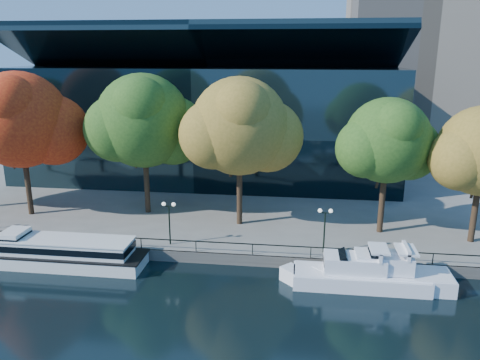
# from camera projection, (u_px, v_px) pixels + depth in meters

# --- Properties ---
(ground) EXTENTS (160.00, 160.00, 0.00)m
(ground) POSITION_uv_depth(u_px,v_px,m) (188.00, 279.00, 38.38)
(ground) COLOR black
(ground) RESTS_ON ground
(promenade) EXTENTS (90.00, 67.08, 1.00)m
(promenade) POSITION_uv_depth(u_px,v_px,m) (242.00, 167.00, 72.99)
(promenade) COLOR slate
(promenade) RESTS_ON ground
(railing) EXTENTS (88.20, 0.08, 0.99)m
(railing) POSITION_uv_depth(u_px,v_px,m) (196.00, 241.00, 40.97)
(railing) COLOR black
(railing) RESTS_ON promenade
(convention_building) EXTENTS (50.00, 24.57, 21.43)m
(convention_building) POSITION_uv_depth(u_px,v_px,m) (211.00, 119.00, 66.95)
(convention_building) COLOR black
(convention_building) RESTS_ON ground
(tour_boat) EXTENTS (15.85, 3.54, 3.01)m
(tour_boat) POSITION_uv_depth(u_px,v_px,m) (58.00, 251.00, 40.51)
(tour_boat) COLOR silver
(tour_boat) RESTS_ON ground
(cruiser_near) EXTENTS (11.65, 3.00, 3.37)m
(cruiser_near) POSITION_uv_depth(u_px,v_px,m) (354.00, 274.00, 36.96)
(cruiser_near) COLOR white
(cruiser_near) RESTS_ON ground
(cruiser_far) EXTENTS (10.84, 3.00, 3.54)m
(cruiser_far) POSITION_uv_depth(u_px,v_px,m) (383.00, 273.00, 36.90)
(cruiser_far) COLOR white
(cruiser_far) RESTS_ON ground
(tree_1) EXTENTS (12.37, 10.14, 15.15)m
(tree_1) POSITION_uv_depth(u_px,v_px,m) (21.00, 122.00, 47.89)
(tree_1) COLOR black
(tree_1) RESTS_ON promenade
(tree_2) EXTENTS (12.23, 10.03, 14.92)m
(tree_2) POSITION_uv_depth(u_px,v_px,m) (145.00, 123.00, 48.49)
(tree_2) COLOR black
(tree_2) RESTS_ON promenade
(tree_3) EXTENTS (11.94, 9.79, 14.79)m
(tree_3) POSITION_uv_depth(u_px,v_px,m) (241.00, 128.00, 45.13)
(tree_3) COLOR black
(tree_3) RESTS_ON promenade
(tree_4) EXTENTS (9.97, 8.17, 13.02)m
(tree_4) POSITION_uv_depth(u_px,v_px,m) (389.00, 143.00, 43.25)
(tree_4) COLOR black
(tree_4) RESTS_ON promenade
(lamp_1) EXTENTS (1.26, 0.36, 4.03)m
(lamp_1) POSITION_uv_depth(u_px,v_px,m) (169.00, 213.00, 41.94)
(lamp_1) COLOR black
(lamp_1) RESTS_ON promenade
(lamp_2) EXTENTS (1.26, 0.36, 4.03)m
(lamp_2) POSITION_uv_depth(u_px,v_px,m) (325.00, 220.00, 40.24)
(lamp_2) COLOR black
(lamp_2) RESTS_ON promenade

